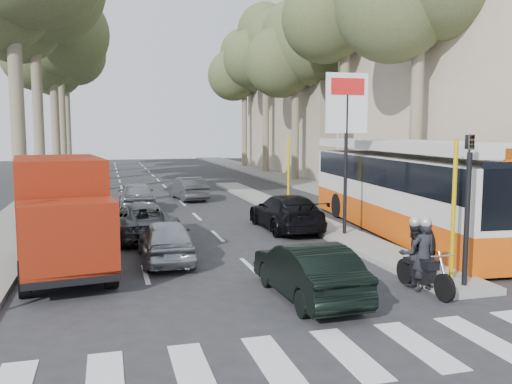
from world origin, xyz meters
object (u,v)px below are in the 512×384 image
Objects in this scene: silver_hatchback at (166,240)px; red_truck at (61,212)px; dark_hatchback at (308,270)px; motorcycle at (419,256)px; city_bus at (408,184)px.

red_truck is at bearing 7.80° from silver_hatchback.
red_truck is (-2.74, -0.36, 0.96)m from silver_hatchback.
red_truck is (-5.38, 3.88, 0.94)m from dark_hatchback.
silver_hatchback is 6.87m from motorcycle.
city_bus reaches higher than motorcycle.
city_bus is at bearing 57.60° from motorcycle.
dark_hatchback is at bearing 174.93° from motorcycle.
motorcycle is at bearing 141.41° from silver_hatchback.
red_truck reaches higher than motorcycle.
city_bus reaches higher than dark_hatchback.
motorcycle is (2.70, -0.08, 0.17)m from dark_hatchback.
city_bus is 7.27m from motorcycle.
dark_hatchback is 8.85m from city_bus.
motorcycle is at bearing 176.02° from dark_hatchback.
dark_hatchback reaches higher than silver_hatchback.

